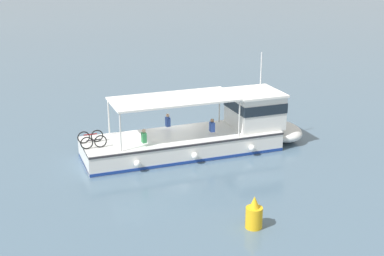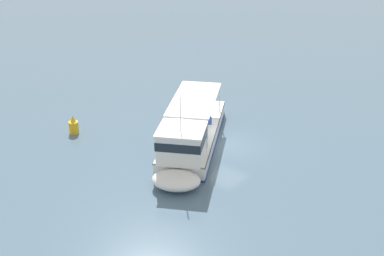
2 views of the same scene
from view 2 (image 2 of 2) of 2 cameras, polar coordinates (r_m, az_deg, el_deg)
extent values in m
plane|color=slate|center=(35.12, 3.99, -2.06)|extent=(400.00, 400.00, 0.00)
cube|color=white|center=(35.31, 0.16, -0.84)|extent=(10.90, 8.33, 1.10)
ellipsoid|color=white|center=(29.94, -1.82, -5.94)|extent=(3.41, 3.66, 1.01)
cube|color=navy|center=(35.51, 0.16, -1.50)|extent=(10.92, 8.36, 0.16)
cube|color=#2D2D33|center=(35.11, 0.17, -0.15)|extent=(10.93, 8.38, 0.10)
cube|color=white|center=(30.77, -1.19, -1.85)|extent=(3.63, 3.67, 1.90)
cube|color=#19232D|center=(30.62, -1.20, -1.29)|extent=(3.70, 3.75, 0.56)
cube|color=white|center=(30.32, -1.21, -0.15)|extent=(3.85, 3.89, 0.12)
cube|color=white|center=(34.67, 0.29, 3.35)|extent=(7.26, 5.99, 0.10)
cylinder|color=silver|center=(31.96, 1.74, -0.68)|extent=(0.08, 0.08, 2.00)
cylinder|color=silver|center=(32.41, -3.03, -0.33)|extent=(0.08, 0.08, 2.00)
cylinder|color=silver|center=(37.88, 3.13, 3.52)|extent=(0.08, 0.08, 2.00)
cylinder|color=silver|center=(38.26, -0.92, 3.78)|extent=(0.08, 0.08, 2.00)
cylinder|color=silver|center=(29.58, -1.34, 1.65)|extent=(0.06, 0.06, 2.20)
sphere|color=white|center=(32.69, -3.91, -3.26)|extent=(0.36, 0.36, 0.36)
sphere|color=white|center=(35.56, -2.69, -0.78)|extent=(0.36, 0.36, 0.36)
sphere|color=white|center=(38.31, -1.72, 1.20)|extent=(0.36, 0.36, 0.36)
torus|color=black|center=(39.01, 1.93, 3.14)|extent=(0.60, 0.39, 0.66)
torus|color=black|center=(39.66, 2.07, 3.51)|extent=(0.60, 0.39, 0.66)
cylinder|color=maroon|center=(39.29, 2.00, 3.49)|extent=(0.63, 0.41, 0.06)
torus|color=black|center=(39.13, 0.62, 3.23)|extent=(0.60, 0.39, 0.66)
torus|color=black|center=(39.78, 0.78, 3.59)|extent=(0.60, 0.39, 0.66)
cylinder|color=#232328|center=(39.41, 0.71, 3.57)|extent=(0.63, 0.41, 0.06)
cube|color=#338C4C|center=(37.23, -0.79, 2.27)|extent=(0.35, 0.39, 0.52)
sphere|color=beige|center=(37.09, -0.80, 2.80)|extent=(0.20, 0.20, 0.20)
cube|color=#2D4CA5|center=(35.15, 1.99, 0.83)|extent=(0.35, 0.39, 0.52)
sphere|color=tan|center=(35.00, 2.00, 1.38)|extent=(0.20, 0.20, 0.20)
cube|color=#2D4CA5|center=(33.64, -1.37, -0.32)|extent=(0.35, 0.39, 0.52)
sphere|color=#9E7051|center=(33.48, -1.38, 0.25)|extent=(0.20, 0.20, 0.20)
cylinder|color=gold|center=(37.76, -13.30, 0.06)|extent=(0.70, 0.70, 0.90)
cone|color=gold|center=(37.48, -13.40, 1.03)|extent=(0.42, 0.42, 0.50)
camera|label=1|loc=(52.10, -29.72, 16.52)|focal=51.63mm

